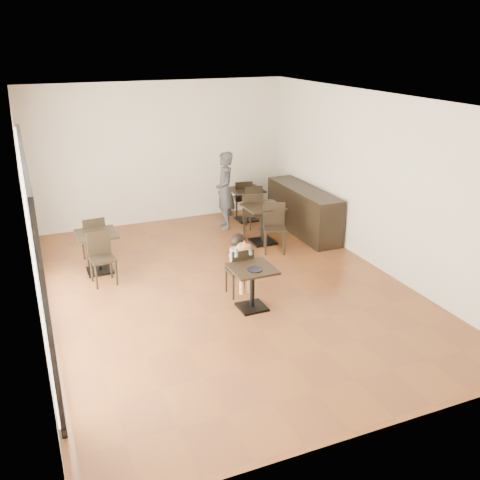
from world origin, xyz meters
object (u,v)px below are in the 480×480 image
chair_mid_a (252,213)px  chair_back_a (242,199)px  chair_left_b (103,259)px  adult_patron (225,191)px  child (239,265)px  child_chair (239,271)px  chair_mid_b (275,229)px  chair_back_b (256,208)px  child_table (252,288)px  cafe_table_back (246,205)px  chair_left_a (93,239)px  cafe_table_left (98,252)px  cafe_table_mid (263,224)px

chair_mid_a → chair_back_a: (0.26, 1.22, -0.03)m
chair_left_b → adult_patron: bearing=27.2°
child → adult_patron: 3.41m
child_chair → chair_mid_b: 2.04m
child_chair → chair_back_b: (1.66, 2.99, 0.03)m
child_table → adult_patron: bearing=75.1°
cafe_table_back → chair_left_a: size_ratio=0.83×
chair_back_b → cafe_table_left: bearing=-155.1°
chair_back_a → chair_back_b: 0.82m
adult_patron → chair_back_a: adult_patron is taller
chair_mid_a → adult_patron: bearing=-37.5°
chair_back_b → cafe_table_mid: bearing=-97.6°
chair_left_b → chair_mid_b: bearing=-2.2°
cafe_table_left → chair_back_a: size_ratio=0.83×
chair_left_a → chair_left_b: size_ratio=1.00×
child → chair_back_b: size_ratio=1.18×
cafe_table_mid → cafe_table_back: bearing=80.0°
child → cafe_table_left: size_ratio=1.41×
chair_mid_b → chair_mid_a: bearing=111.8°
cafe_table_left → cafe_table_back: cafe_table_left is taller
chair_back_a → adult_patron: bearing=48.9°
child_chair → cafe_table_mid: bearing=-124.4°
cafe_table_mid → chair_left_a: size_ratio=0.88×
child_chair → cafe_table_back: 3.91m
child_table → cafe_table_back: size_ratio=0.94×
cafe_table_left → chair_left_b: chair_left_b is taller
cafe_table_left → chair_left_b: 0.56m
cafe_table_mid → adult_patron: bearing=107.8°
cafe_table_left → chair_mid_a: bearing=12.0°
chair_back_b → cafe_table_back: bearing=97.9°
child → chair_back_b: child is taller
cafe_table_back → chair_back_a: 0.28m
adult_patron → cafe_table_back: 0.87m
adult_patron → chair_back_a: 0.96m
child → chair_back_b: (1.66, 2.99, -0.08)m
chair_left_b → cafe_table_mid: bearing=6.9°
cafe_table_left → chair_back_b: (3.69, 1.13, 0.08)m
chair_back_a → chair_back_b: bearing=97.9°
cafe_table_left → chair_back_b: chair_back_b is taller
child → chair_back_a: 4.15m
cafe_table_mid → chair_left_b: bearing=-168.0°
adult_patron → chair_left_a: adult_patron is taller
chair_mid_b → chair_left_a: bearing=-173.2°
child → chair_left_a: (-2.03, 2.41, -0.08)m
chair_mid_a → cafe_table_left: bearing=33.8°
cafe_table_back → chair_back_a: bearing=90.0°
cafe_table_left → chair_left_b: (0.00, -0.55, 0.08)m
child_chair → chair_left_b: chair_left_b is taller
adult_patron → chair_left_b: (-3.04, -1.93, -0.41)m
child_table → cafe_table_left: bearing=130.2°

